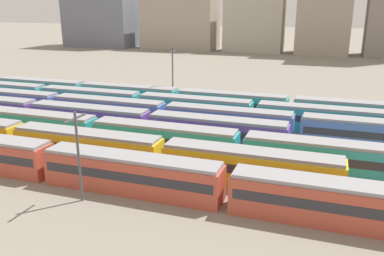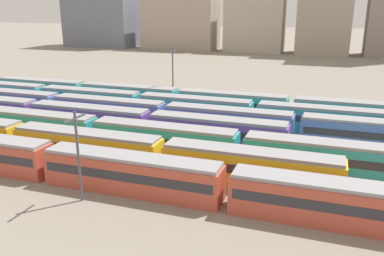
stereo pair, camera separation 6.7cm
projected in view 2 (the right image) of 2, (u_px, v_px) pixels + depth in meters
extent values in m
cube|color=#BC4C38|center=(132.00, 175.00, 38.91)|extent=(18.00, 3.00, 3.40)
cube|color=#2D2D33|center=(131.00, 171.00, 38.79)|extent=(17.20, 3.06, 0.90)
cube|color=#939399|center=(131.00, 157.00, 38.36)|extent=(17.60, 2.70, 0.35)
cube|color=#BC4C38|center=(339.00, 205.00, 33.03)|extent=(18.00, 3.00, 3.40)
cube|color=#2D2D33|center=(339.00, 201.00, 32.91)|extent=(17.20, 3.06, 0.90)
cube|color=#939399|center=(341.00, 185.00, 32.48)|extent=(17.60, 2.70, 0.35)
cube|color=yellow|center=(87.00, 148.00, 46.21)|extent=(18.00, 3.00, 3.40)
cube|color=#2D2D33|center=(87.00, 145.00, 46.09)|extent=(17.20, 3.06, 0.90)
cube|color=#939399|center=(86.00, 133.00, 45.66)|extent=(17.60, 2.70, 0.35)
cube|color=yellow|center=(250.00, 169.00, 40.33)|extent=(18.00, 3.00, 3.40)
cube|color=#2D2D33|center=(250.00, 165.00, 40.21)|extent=(17.20, 3.06, 0.90)
cube|color=#939399|center=(251.00, 152.00, 39.78)|extent=(17.60, 2.70, 0.35)
cube|color=teal|center=(35.00, 126.00, 54.50)|extent=(18.00, 3.00, 3.40)
cube|color=#2D2D33|center=(35.00, 124.00, 54.38)|extent=(17.20, 3.06, 0.90)
cube|color=#939399|center=(33.00, 113.00, 53.95)|extent=(17.60, 2.70, 0.35)
cube|color=teal|center=(164.00, 141.00, 48.62)|extent=(18.00, 3.00, 3.40)
cube|color=#2D2D33|center=(164.00, 138.00, 48.50)|extent=(17.20, 3.06, 0.90)
cube|color=#939399|center=(164.00, 126.00, 48.07)|extent=(17.60, 2.70, 0.35)
cube|color=teal|center=(329.00, 160.00, 42.73)|extent=(18.00, 3.00, 3.40)
cube|color=#2D2D33|center=(329.00, 156.00, 42.61)|extent=(17.20, 3.06, 0.90)
cube|color=#939399|center=(330.00, 143.00, 42.19)|extent=(17.60, 2.70, 0.35)
cube|color=#6B429E|center=(90.00, 120.00, 57.59)|extent=(18.00, 3.00, 3.40)
cube|color=#2D2D33|center=(89.00, 117.00, 57.47)|extent=(17.20, 3.06, 0.90)
cube|color=#939399|center=(89.00, 107.00, 57.04)|extent=(17.60, 2.70, 0.35)
cube|color=#6B429E|center=(217.00, 133.00, 51.71)|extent=(18.00, 3.00, 3.40)
cube|color=#2D2D33|center=(217.00, 130.00, 51.59)|extent=(17.20, 3.06, 0.90)
cube|color=#939399|center=(217.00, 119.00, 51.16)|extent=(17.60, 2.70, 0.35)
cube|color=#4C70BC|center=(10.00, 102.00, 68.14)|extent=(18.00, 3.00, 3.40)
cube|color=#2D2D33|center=(10.00, 100.00, 68.02)|extent=(17.20, 3.06, 0.90)
cube|color=#939399|center=(9.00, 91.00, 67.59)|extent=(17.60, 2.70, 0.35)
cube|color=#4C70BC|center=(109.00, 111.00, 62.26)|extent=(18.00, 3.00, 3.40)
cube|color=#2D2D33|center=(109.00, 109.00, 62.14)|extent=(17.20, 3.06, 0.90)
cube|color=#939399|center=(108.00, 100.00, 61.71)|extent=(17.60, 2.70, 0.35)
cube|color=#4C70BC|center=(228.00, 122.00, 56.37)|extent=(18.00, 3.00, 3.40)
cube|color=#2D2D33|center=(228.00, 120.00, 56.26)|extent=(17.20, 3.06, 0.90)
cube|color=#939399|center=(228.00, 109.00, 55.83)|extent=(17.60, 2.70, 0.35)
cube|color=#4C70BC|center=(374.00, 136.00, 50.49)|extent=(18.00, 3.00, 3.40)
cube|color=#2D2D33|center=(375.00, 133.00, 50.37)|extent=(17.20, 3.06, 0.90)
cube|color=#939399|center=(376.00, 122.00, 49.94)|extent=(17.60, 2.70, 0.35)
cube|color=teal|center=(2.00, 93.00, 74.91)|extent=(18.00, 3.00, 3.40)
cube|color=#2D2D33|center=(2.00, 91.00, 74.79)|extent=(17.20, 3.06, 0.90)
cube|color=#939399|center=(1.00, 83.00, 74.36)|extent=(17.60, 2.70, 0.35)
cube|color=teal|center=(90.00, 101.00, 69.02)|extent=(18.00, 3.00, 3.40)
cube|color=#2D2D33|center=(90.00, 99.00, 68.90)|extent=(17.20, 3.06, 0.90)
cube|color=#939399|center=(89.00, 90.00, 68.48)|extent=(17.60, 2.70, 0.35)
cube|color=teal|center=(195.00, 110.00, 63.14)|extent=(18.00, 3.00, 3.40)
cube|color=#2D2D33|center=(195.00, 107.00, 63.02)|extent=(17.20, 3.06, 0.90)
cube|color=#939399|center=(195.00, 98.00, 62.59)|extent=(17.60, 2.70, 0.35)
cube|color=teal|center=(321.00, 121.00, 57.26)|extent=(18.00, 3.00, 3.40)
cube|color=#2D2D33|center=(321.00, 118.00, 57.14)|extent=(17.20, 3.06, 0.90)
cube|color=#939399|center=(322.00, 108.00, 56.71)|extent=(17.60, 2.70, 0.35)
cube|color=teal|center=(42.00, 90.00, 78.13)|extent=(18.00, 3.00, 3.40)
cube|color=#2D2D33|center=(42.00, 88.00, 78.01)|extent=(17.20, 3.06, 0.90)
cube|color=#939399|center=(41.00, 80.00, 77.58)|extent=(17.60, 2.70, 0.35)
cube|color=teal|center=(129.00, 97.00, 72.25)|extent=(18.00, 3.00, 3.40)
cube|color=#2D2D33|center=(129.00, 94.00, 72.13)|extent=(17.20, 3.06, 0.90)
cube|color=#939399|center=(129.00, 86.00, 71.70)|extent=(17.60, 2.70, 0.35)
cube|color=teal|center=(232.00, 105.00, 66.37)|extent=(18.00, 3.00, 3.40)
cube|color=#2D2D33|center=(232.00, 102.00, 66.25)|extent=(17.20, 3.06, 0.90)
cube|color=#939399|center=(233.00, 94.00, 65.82)|extent=(17.60, 2.70, 0.35)
cube|color=teal|center=(355.00, 114.00, 60.48)|extent=(18.00, 3.00, 3.40)
cube|color=#2D2D33|center=(355.00, 112.00, 60.36)|extent=(17.20, 3.06, 0.90)
cube|color=#939399|center=(357.00, 102.00, 59.93)|extent=(17.60, 2.70, 0.35)
cylinder|color=#4C4C51|center=(78.00, 157.00, 36.32)|extent=(0.24, 0.24, 8.54)
cube|color=#47474C|center=(75.00, 118.00, 35.25)|extent=(0.16, 3.20, 0.16)
cylinder|color=#4C4C51|center=(173.00, 77.00, 71.43)|extent=(0.24, 0.24, 10.28)
cube|color=#47474C|center=(172.00, 52.00, 70.10)|extent=(0.16, 3.20, 0.16)
cube|color=slate|center=(103.00, 14.00, 174.70)|extent=(29.87, 18.25, 27.57)
cube|color=#A89989|center=(180.00, 25.00, 164.65)|extent=(29.89, 14.64, 19.56)
cube|color=#B2A899|center=(255.00, 23.00, 154.82)|extent=(22.06, 13.54, 21.49)
cube|color=#A89989|center=(325.00, 11.00, 145.62)|extent=(18.69, 16.16, 30.57)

